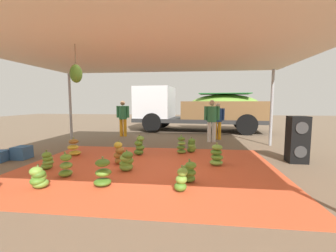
{
  "coord_description": "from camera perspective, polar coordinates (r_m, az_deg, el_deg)",
  "views": [
    {
      "loc": [
        1.11,
        -5.1,
        1.55
      ],
      "look_at": [
        0.2,
        2.41,
        0.76
      ],
      "focal_mm": 24.11,
      "sensor_mm": 36.0,
      "label": 1
    }
  ],
  "objects": [
    {
      "name": "ground_plane",
      "position": [
        8.32,
        -0.87,
        -4.73
      ],
      "size": [
        40.0,
        40.0,
        0.0
      ],
      "primitive_type": "plane",
      "color": "brown"
    },
    {
      "name": "tarp_orange",
      "position": [
        5.44,
        -5.21,
        -10.53
      ],
      "size": [
        6.03,
        4.66,
        0.01
      ],
      "primitive_type": "cube",
      "color": "#D1512D",
      "rests_on": "ground"
    },
    {
      "name": "tent_canopy",
      "position": [
        5.25,
        -5.8,
        18.36
      ],
      "size": [
        8.0,
        7.0,
        2.76
      ],
      "color": "#9EA0A5",
      "rests_on": "ground"
    },
    {
      "name": "banana_bunch_0",
      "position": [
        6.83,
        3.39,
        -5.02
      ],
      "size": [
        0.37,
        0.38,
        0.57
      ],
      "color": "#75A83D",
      "rests_on": "tarp_orange"
    },
    {
      "name": "banana_bunch_1",
      "position": [
        4.03,
        3.35,
        -13.55
      ],
      "size": [
        0.28,
        0.28,
        0.46
      ],
      "color": "#518428",
      "rests_on": "tarp_orange"
    },
    {
      "name": "banana_bunch_2",
      "position": [
        5.2,
        -24.42,
        -9.27
      ],
      "size": [
        0.36,
        0.34,
        0.53
      ],
      "color": "#60932D",
      "rests_on": "tarp_orange"
    },
    {
      "name": "banana_bunch_4",
      "position": [
        5.72,
        12.19,
        -7.32
      ],
      "size": [
        0.39,
        0.4,
        0.56
      ],
      "color": "#75A83D",
      "rests_on": "tarp_orange"
    },
    {
      "name": "banana_bunch_5",
      "position": [
        7.02,
        5.98,
        -5.02
      ],
      "size": [
        0.4,
        0.4,
        0.48
      ],
      "color": "#518428",
      "rests_on": "tarp_orange"
    },
    {
      "name": "banana_bunch_6",
      "position": [
        4.78,
        -29.9,
        -11.3
      ],
      "size": [
        0.37,
        0.38,
        0.43
      ],
      "color": "#6B9E38",
      "rests_on": "tarp_orange"
    },
    {
      "name": "banana_bunch_7",
      "position": [
        5.98,
        -28.2,
        -7.82
      ],
      "size": [
        0.36,
        0.35,
        0.45
      ],
      "color": "#60932D",
      "rests_on": "tarp_orange"
    },
    {
      "name": "banana_bunch_8",
      "position": [
        4.47,
        5.33,
        -11.61
      ],
      "size": [
        0.37,
        0.4,
        0.46
      ],
      "color": "#518428",
      "rests_on": "tarp_orange"
    },
    {
      "name": "banana_bunch_9",
      "position": [
        5.24,
        -10.46,
        -8.81
      ],
      "size": [
        0.43,
        0.43,
        0.48
      ],
      "color": "#6B9E38",
      "rests_on": "tarp_orange"
    },
    {
      "name": "banana_bunch_10",
      "position": [
        4.43,
        -16.17,
        -11.5
      ],
      "size": [
        0.45,
        0.45,
        0.56
      ],
      "color": "#477523",
      "rests_on": "tarp_orange"
    },
    {
      "name": "banana_bunch_11",
      "position": [
        5.82,
        -12.25,
        -6.86
      ],
      "size": [
        0.36,
        0.34,
        0.6
      ],
      "color": "#996628",
      "rests_on": "tarp_orange"
    },
    {
      "name": "banana_bunch_12",
      "position": [
        7.14,
        -22.68,
        -5.13
      ],
      "size": [
        0.47,
        0.47,
        0.53
      ],
      "color": "gold",
      "rests_on": "tarp_orange"
    },
    {
      "name": "banana_bunch_13",
      "position": [
        6.71,
        -7.24,
        -5.05
      ],
      "size": [
        0.4,
        0.38,
        0.6
      ],
      "color": "#477523",
      "rests_on": "tarp_orange"
    },
    {
      "name": "cargo_truck_main",
      "position": [
        12.34,
        7.11,
        4.6
      ],
      "size": [
        7.06,
        3.07,
        2.4
      ],
      "color": "#2D2D2D",
      "rests_on": "ground"
    },
    {
      "name": "worker_0",
      "position": [
        8.92,
        11.02,
        2.06
      ],
      "size": [
        0.6,
        0.37,
        1.63
      ],
      "color": "silver",
      "rests_on": "ground"
    },
    {
      "name": "worker_1",
      "position": [
        10.45,
        -11.33,
        2.59
      ],
      "size": [
        0.59,
        0.36,
        1.62
      ],
      "color": "orange",
      "rests_on": "ground"
    },
    {
      "name": "worker_2",
      "position": [
        9.61,
        12.43,
        1.92
      ],
      "size": [
        0.56,
        0.34,
        1.52
      ],
      "color": "orange",
      "rests_on": "ground"
    },
    {
      "name": "speaker_stack",
      "position": [
        6.69,
        29.91,
        -2.98
      ],
      "size": [
        0.46,
        0.43,
        1.2
      ],
      "color": "black",
      "rests_on": "ground"
    },
    {
      "name": "crate_0",
      "position": [
        7.44,
        -32.99,
        -5.67
      ],
      "size": [
        0.4,
        0.45,
        0.34
      ],
      "primitive_type": "cube",
      "rotation": [
        0.0,
        0.0,
        0.05
      ],
      "color": "#335B8E",
      "rests_on": "ground"
    }
  ]
}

